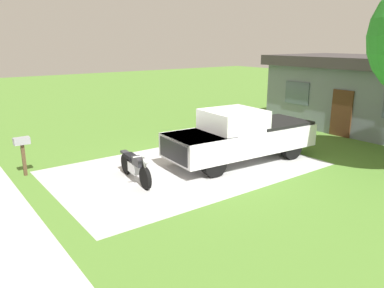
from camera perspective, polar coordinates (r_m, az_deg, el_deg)
The scene contains 6 objects.
ground_plane at distance 12.85m, azimuth -0.78°, elevation -3.66°, with size 80.00×80.00×0.00m, color #4E792D.
driveway_pad at distance 12.85m, azimuth -0.78°, elevation -3.64°, with size 5.56×8.85×0.01m, color #ACACAC.
motorcycle at distance 11.67m, azimuth -8.62°, elevation -3.38°, with size 2.21×0.70×1.09m.
pickup_truck at distance 13.51m, azimuth 7.67°, elevation 1.37°, with size 2.38×5.74×1.90m.
mailbox at distance 13.03m, azimuth -24.39°, elevation -0.29°, with size 0.26×0.48×1.26m.
neighbor_house at distance 20.29m, azimuth 25.79°, elevation 7.04°, with size 9.60×5.60×3.50m.
Camera 1 is at (9.86, -7.11, 4.17)m, focal length 35.10 mm.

